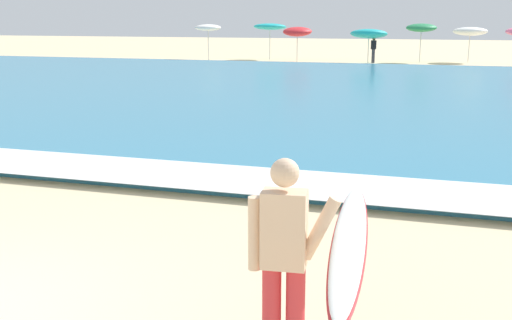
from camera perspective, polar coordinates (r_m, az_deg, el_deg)
sea at (r=23.37m, az=6.23°, el=6.31°), size 120.00×28.00×0.14m
surf_foam at (r=10.70m, az=-7.79°, el=-1.20°), size 120.00×1.72×0.01m
surfer_with_board at (r=4.74m, az=5.23°, el=-8.30°), size 1.03×2.60×1.73m
beach_umbrella_0 at (r=41.73m, az=-4.43°, el=12.04°), size 1.71×1.71×2.32m
beach_umbrella_1 at (r=42.27m, az=1.29°, el=12.16°), size 2.17×2.19×2.42m
beach_umbrella_2 at (r=40.29m, az=3.83°, el=11.70°), size 1.84×1.87×2.23m
beach_umbrella_3 at (r=39.30m, az=10.34°, el=11.35°), size 2.26×2.30×2.16m
beach_umbrella_4 at (r=40.56m, az=14.97°, el=11.67°), size 1.88×1.89×2.42m
beach_umbrella_5 at (r=41.51m, az=19.10°, el=11.11°), size 2.09×2.12×2.23m
beachgoer_near_row_left at (r=39.64m, az=10.75°, el=9.99°), size 0.32×0.20×1.58m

